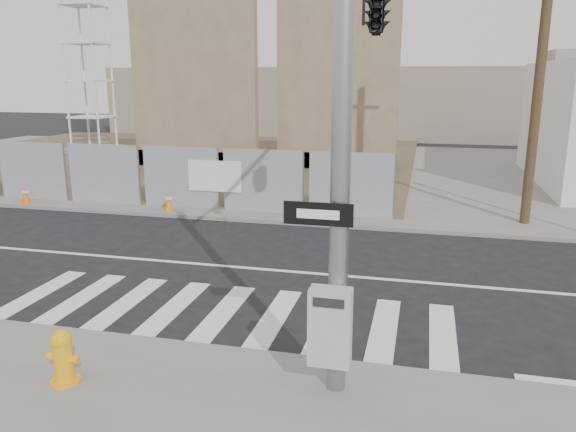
% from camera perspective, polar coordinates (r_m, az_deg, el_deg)
% --- Properties ---
extents(ground, '(100.00, 100.00, 0.00)m').
position_cam_1_polar(ground, '(13.01, -2.76, -5.42)').
color(ground, black).
rests_on(ground, ground).
extents(sidewalk_far, '(50.00, 20.00, 0.12)m').
position_cam_1_polar(sidewalk_far, '(26.35, 5.91, 4.57)').
color(sidewalk_far, slate).
rests_on(sidewalk_far, ground).
extents(signal_pole, '(0.96, 5.87, 7.00)m').
position_cam_1_polar(signal_pole, '(9.78, 8.06, 16.57)').
color(signal_pole, gray).
rests_on(signal_pole, sidewalk_near).
extents(chain_link_fence, '(24.60, 0.04, 2.00)m').
position_cam_1_polar(chain_link_fence, '(21.77, -24.92, 4.21)').
color(chain_link_fence, gray).
rests_on(chain_link_fence, sidewalk_far).
extents(concrete_wall_left, '(6.00, 1.30, 8.00)m').
position_cam_1_polar(concrete_wall_left, '(27.00, -9.39, 11.77)').
color(concrete_wall_left, brown).
rests_on(concrete_wall_left, sidewalk_far).
extents(concrete_wall_right, '(5.50, 1.30, 8.00)m').
position_cam_1_polar(concrete_wall_right, '(26.17, 5.02, 11.83)').
color(concrete_wall_right, brown).
rests_on(concrete_wall_right, sidewalk_far).
extents(utility_pole_right, '(1.60, 0.28, 10.00)m').
position_cam_1_polar(utility_pole_right, '(17.54, 24.48, 15.66)').
color(utility_pole_right, '#4B3923').
rests_on(utility_pole_right, sidewalk_far).
extents(fire_hydrant, '(0.49, 0.46, 0.79)m').
position_cam_1_polar(fire_hydrant, '(8.67, -21.89, -13.12)').
color(fire_hydrant, '#F2A10D').
rests_on(fire_hydrant, sidewalk_near).
extents(traffic_cone_b, '(0.38, 0.38, 0.62)m').
position_cam_1_polar(traffic_cone_b, '(21.02, -25.12, 1.95)').
color(traffic_cone_b, '#FF630D').
rests_on(traffic_cone_b, sidewalk_far).
extents(traffic_cone_c, '(0.41, 0.41, 0.64)m').
position_cam_1_polar(traffic_cone_c, '(18.40, -12.05, 1.46)').
color(traffic_cone_c, orange).
rests_on(traffic_cone_c, sidewalk_far).
extents(traffic_cone_d, '(0.43, 0.43, 0.65)m').
position_cam_1_polar(traffic_cone_d, '(18.01, -0.79, 1.51)').
color(traffic_cone_d, '#FE320D').
rests_on(traffic_cone_d, sidewalk_far).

